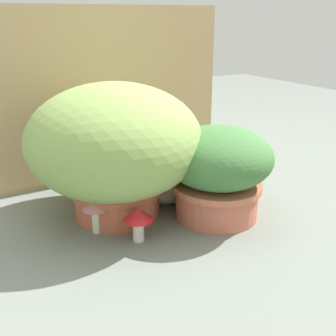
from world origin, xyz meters
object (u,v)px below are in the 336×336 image
object	(u,v)px
grass_planter	(115,145)
cat	(174,175)
mushroom_ornament_pink	(96,206)
mushroom_ornament_red	(138,218)
leafy_planter	(218,169)

from	to	relation	value
grass_planter	cat	size ratio (longest dim) A/B	1.71
mushroom_ornament_pink	mushroom_ornament_red	size ratio (longest dim) A/B	1.12
grass_planter	cat	world-z (taller)	grass_planter
leafy_planter	mushroom_ornament_red	xyz separation A→B (m)	(-0.34, -0.02, -0.10)
grass_planter	mushroom_ornament_pink	bearing A→B (deg)	-143.05
cat	mushroom_ornament_red	size ratio (longest dim) A/B	3.11
grass_planter	mushroom_ornament_pink	size ratio (longest dim) A/B	4.76
leafy_planter	mushroom_ornament_pink	size ratio (longest dim) A/B	2.98
grass_planter	mushroom_ornament_red	xyz separation A→B (m)	(-0.02, -0.22, -0.19)
mushroom_ornament_pink	mushroom_ornament_red	world-z (taller)	mushroom_ornament_pink
leafy_planter	cat	xyz separation A→B (m)	(-0.08, 0.19, -0.07)
grass_planter	mushroom_ornament_red	size ratio (longest dim) A/B	5.32
cat	mushroom_ornament_red	distance (m)	0.34
mushroom_ornament_pink	grass_planter	bearing A→B (deg)	36.95
grass_planter	cat	xyz separation A→B (m)	(0.25, -0.01, -0.16)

